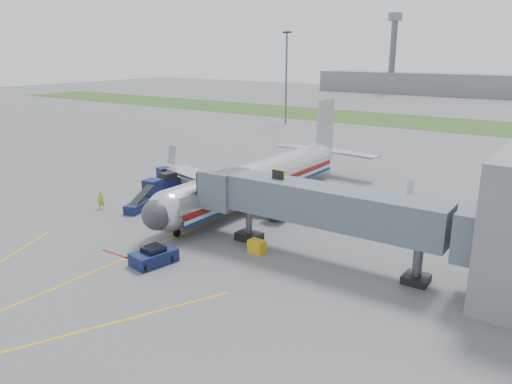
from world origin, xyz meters
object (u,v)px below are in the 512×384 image
Objects in this scene: baggage_tug at (168,181)px; ramp_worker at (101,200)px; airliner at (259,179)px; pushback_tug at (154,256)px; belt_loader at (139,205)px.

baggage_tug is 1.55× the size of ramp_worker.
airliner is 17.19m from ramp_worker.
pushback_tug is 0.82× the size of belt_loader.
belt_loader reaches higher than ramp_worker.
baggage_tug is (-15.05, 17.06, 0.27)m from pushback_tug.
belt_loader is (-11.35, 8.83, -0.06)m from pushback_tug.
pushback_tug is at bearing -81.74° from airliner.
airliner is 13.31m from belt_loader.
baggage_tug is 9.03m from belt_loader.
ramp_worker is at bearing -136.14° from airliner.
baggage_tug is at bearing 41.07° from ramp_worker.
ramp_worker is (-3.71, -1.93, 0.42)m from belt_loader.
airliner is 19.06m from pushback_tug.
airliner is 12.57m from baggage_tug.
baggage_tug is at bearing 131.42° from pushback_tug.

